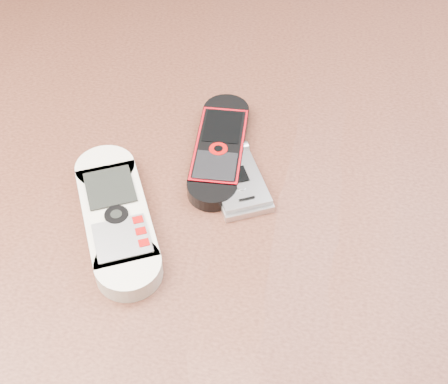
% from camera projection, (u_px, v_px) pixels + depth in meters
% --- Properties ---
extents(table, '(1.20, 0.80, 0.75)m').
position_uv_depth(table, '(219.00, 265.00, 0.66)').
color(table, black).
rests_on(table, ground).
extents(nokia_white, '(0.12, 0.18, 0.02)m').
position_uv_depth(nokia_white, '(116.00, 216.00, 0.56)').
color(nokia_white, beige).
rests_on(nokia_white, table).
extents(nokia_black_red, '(0.05, 0.16, 0.02)m').
position_uv_depth(nokia_black_red, '(220.00, 148.00, 0.62)').
color(nokia_black_red, black).
rests_on(nokia_black_red, table).
extents(motorola_razr, '(0.08, 0.10, 0.01)m').
position_uv_depth(motorola_razr, '(237.00, 181.00, 0.59)').
color(motorola_razr, silver).
rests_on(motorola_razr, table).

